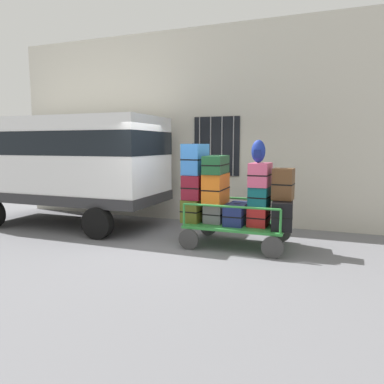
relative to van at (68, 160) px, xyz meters
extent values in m
plane|color=slate|center=(3.46, -0.83, -1.66)|extent=(40.00, 40.00, 0.00)
cube|color=beige|center=(3.46, 1.68, 0.84)|extent=(12.00, 0.30, 5.00)
cube|color=black|center=(3.47, 1.51, 0.34)|extent=(1.20, 0.04, 1.50)
cylinder|color=gray|center=(3.02, 1.47, 0.34)|extent=(0.03, 0.03, 1.50)
cylinder|color=gray|center=(3.32, 1.47, 0.34)|extent=(0.03, 0.03, 1.50)
cylinder|color=gray|center=(3.62, 1.47, 0.34)|extent=(0.03, 0.03, 1.50)
cylinder|color=gray|center=(3.92, 1.47, 0.34)|extent=(0.03, 0.03, 1.50)
cube|color=white|center=(0.00, 0.01, 0.01)|extent=(4.84, 2.01, 2.05)
cube|color=black|center=(0.00, 0.01, 0.41)|extent=(4.86, 2.03, 0.55)
cube|color=#2D2D30|center=(0.00, 0.01, -0.89)|extent=(4.88, 2.05, 0.24)
cylinder|color=black|center=(1.55, -1.00, -1.31)|extent=(0.70, 0.22, 0.70)
cube|color=#2D8438|center=(4.50, -0.44, -1.23)|extent=(1.94, 1.20, 0.05)
cylinder|color=#383838|center=(5.31, -1.06, -1.46)|extent=(0.40, 0.06, 0.40)
cylinder|color=#383838|center=(5.31, 0.17, -1.46)|extent=(0.40, 0.06, 0.40)
cylinder|color=#383838|center=(3.69, -1.06, -1.46)|extent=(0.40, 0.06, 0.40)
cylinder|color=#383838|center=(3.69, 0.17, -1.46)|extent=(0.40, 0.06, 0.40)
cylinder|color=#2D8438|center=(5.43, -1.00, -0.99)|extent=(0.04, 0.04, 0.44)
cylinder|color=#2D8438|center=(5.43, 0.11, -0.99)|extent=(0.04, 0.04, 0.44)
cylinder|color=#2D8438|center=(3.57, -1.00, -0.99)|extent=(0.04, 0.04, 0.44)
cylinder|color=#2D8438|center=(3.57, 0.11, -0.99)|extent=(0.04, 0.04, 0.44)
cylinder|color=#2D8438|center=(4.50, -1.00, -0.77)|extent=(1.86, 0.04, 0.04)
cylinder|color=#2D8438|center=(4.50, 0.11, -0.77)|extent=(1.86, 0.04, 0.04)
cube|color=#4C5119|center=(3.61, -0.46, -0.98)|extent=(0.43, 0.72, 0.46)
cube|color=black|center=(3.61, -0.46, -0.98)|extent=(0.44, 0.73, 0.02)
cube|color=black|center=(3.61, -0.46, -0.75)|extent=(0.13, 0.04, 0.02)
cube|color=maroon|center=(3.61, -0.44, -0.49)|extent=(0.38, 0.73, 0.49)
cube|color=black|center=(3.61, -0.44, -0.49)|extent=(0.39, 0.74, 0.02)
cube|color=black|center=(3.61, -0.44, -0.25)|extent=(0.13, 0.03, 0.02)
cube|color=#3372C6|center=(3.61, -0.46, 0.08)|extent=(0.42, 0.64, 0.63)
cube|color=black|center=(3.61, -0.46, 0.08)|extent=(0.43, 0.66, 0.02)
cube|color=black|center=(3.61, -0.46, 0.39)|extent=(0.13, 0.04, 0.02)
cube|color=slate|center=(4.06, -0.44, -1.02)|extent=(0.40, 0.58, 0.38)
cube|color=black|center=(4.06, -0.44, -1.02)|extent=(0.41, 0.59, 0.02)
cube|color=black|center=(4.06, -0.44, -0.83)|extent=(0.13, 0.04, 0.02)
cube|color=orange|center=(4.06, -0.45, -0.52)|extent=(0.38, 0.79, 0.61)
cube|color=black|center=(4.06, -0.45, -0.52)|extent=(0.39, 0.80, 0.02)
cube|color=black|center=(4.06, -0.45, -0.21)|extent=(0.13, 0.03, 0.02)
cube|color=#194C28|center=(4.06, -0.46, -0.02)|extent=(0.41, 0.87, 0.36)
cube|color=black|center=(4.06, -0.46, -0.02)|extent=(0.42, 0.88, 0.02)
cube|color=black|center=(4.06, -0.46, 0.15)|extent=(0.13, 0.04, 0.02)
cube|color=navy|center=(4.50, -0.45, -1.01)|extent=(0.38, 0.82, 0.40)
cube|color=black|center=(4.50, -0.45, -1.01)|extent=(0.39, 0.83, 0.02)
cube|color=black|center=(4.50, -0.45, -0.81)|extent=(0.13, 0.03, 0.02)
cube|color=#B21E1E|center=(4.95, -0.48, -1.02)|extent=(0.39, 0.52, 0.37)
cube|color=black|center=(4.95, -0.48, -1.02)|extent=(0.40, 0.53, 0.02)
cube|color=black|center=(4.95, -0.48, -0.84)|extent=(0.13, 0.04, 0.02)
cube|color=#0F5960|center=(4.95, -0.45, -0.64)|extent=(0.40, 0.45, 0.39)
cube|color=black|center=(4.95, -0.45, -0.64)|extent=(0.41, 0.46, 0.02)
cube|color=black|center=(4.95, -0.45, -0.45)|extent=(0.13, 0.04, 0.02)
cube|color=#CC4C72|center=(4.95, -0.42, -0.21)|extent=(0.39, 0.58, 0.46)
cube|color=black|center=(4.95, -0.42, -0.21)|extent=(0.40, 0.59, 0.02)
cube|color=black|center=(4.95, -0.42, 0.02)|extent=(0.13, 0.04, 0.02)
cube|color=black|center=(5.39, -0.42, -0.94)|extent=(0.47, 1.01, 0.53)
cube|color=black|center=(5.39, -0.42, -0.94)|extent=(0.48, 1.02, 0.02)
cube|color=black|center=(5.39, -0.42, -0.68)|extent=(0.13, 0.04, 0.02)
cube|color=brown|center=(5.39, -0.43, -0.37)|extent=(0.40, 0.39, 0.60)
cube|color=black|center=(5.39, -0.43, -0.37)|extent=(0.41, 0.40, 0.02)
cube|color=black|center=(5.39, -0.43, -0.07)|extent=(0.13, 0.04, 0.02)
ellipsoid|color=navy|center=(4.90, -0.43, 0.25)|extent=(0.27, 0.19, 0.44)
cube|color=navy|center=(4.90, -0.53, 0.21)|extent=(0.14, 0.06, 0.15)
camera|label=1|loc=(6.21, -7.56, 0.38)|focal=34.21mm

